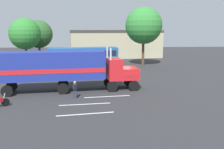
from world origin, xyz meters
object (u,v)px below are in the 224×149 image
(tree_left, at_px, (25,34))
(tree_right, at_px, (39,34))
(semi_truck, at_px, (64,67))
(parked_car, at_px, (9,69))
(person_bystander, at_px, (75,89))
(tree_center, at_px, (144,26))
(parked_bus, at_px, (83,56))

(tree_left, height_order, tree_right, tree_left)
(semi_truck, xyz_separation_m, tree_right, (-7.73, 22.67, 2.82))
(tree_left, bearing_deg, parked_car, -92.65)
(person_bystander, height_order, tree_center, tree_center)
(semi_truck, xyz_separation_m, person_bystander, (1.36, -2.74, -1.63))
(semi_truck, distance_m, parked_bus, 14.60)
(tree_center, distance_m, tree_right, 19.79)
(parked_bus, distance_m, tree_left, 10.58)
(person_bystander, distance_m, parked_car, 15.95)
(parked_car, bearing_deg, tree_right, 84.68)
(tree_left, bearing_deg, semi_truck, -63.06)
(semi_truck, height_order, tree_center, tree_center)
(parked_bus, bearing_deg, tree_right, 137.34)
(tree_left, bearing_deg, parked_bus, -13.95)
(parked_car, xyz_separation_m, tree_right, (1.23, 13.25, 4.54))
(person_bystander, distance_m, tree_left, 22.56)
(parked_bus, distance_m, tree_right, 12.43)
(person_bystander, relative_size, parked_bus, 0.14)
(parked_bus, height_order, tree_right, tree_right)
(semi_truck, height_order, parked_car, semi_truck)
(tree_right, bearing_deg, tree_left, -98.79)
(parked_car, bearing_deg, tree_center, 21.41)
(parked_bus, bearing_deg, tree_left, 166.05)
(parked_bus, xyz_separation_m, tree_left, (-9.70, 2.41, 3.47))
(tree_center, bearing_deg, semi_truck, -122.99)
(semi_truck, distance_m, person_bystander, 3.46)
(parked_car, bearing_deg, person_bystander, -49.67)
(tree_right, bearing_deg, parked_car, -95.32)
(person_bystander, relative_size, parked_car, 0.35)
(parked_car, bearing_deg, tree_left, 87.35)
(semi_truck, distance_m, parked_car, 13.12)
(semi_truck, bearing_deg, tree_right, 108.83)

